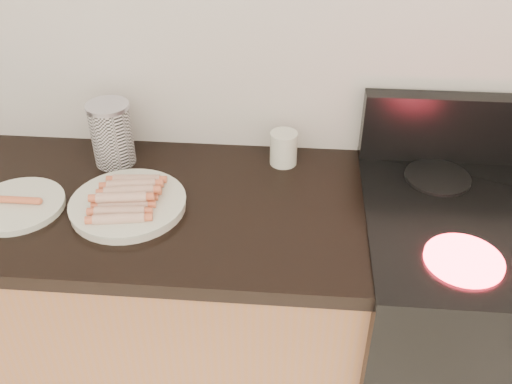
# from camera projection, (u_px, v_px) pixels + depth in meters

# --- Properties ---
(wall_back) EXTENTS (4.00, 0.04, 2.60)m
(wall_back) POSITION_uv_depth(u_px,v_px,m) (222.00, 16.00, 1.52)
(wall_back) COLOR silver
(wall_back) RESTS_ON ground
(cabinet_base) EXTENTS (2.20, 0.59, 0.86)m
(cabinet_base) POSITION_uv_depth(u_px,v_px,m) (2.00, 311.00, 1.82)
(cabinet_base) COLOR brown
(cabinet_base) RESTS_ON floor
(stove) EXTENTS (0.76, 0.65, 0.91)m
(stove) POSITION_uv_depth(u_px,v_px,m) (477.00, 340.00, 1.70)
(stove) COLOR black
(stove) RESTS_ON floor
(stove_panel) EXTENTS (0.76, 0.06, 0.20)m
(stove_panel) POSITION_uv_depth(u_px,v_px,m) (498.00, 130.00, 1.61)
(stove_panel) COLOR black
(stove_panel) RESTS_ON stove
(burner_near_left) EXTENTS (0.18, 0.18, 0.01)m
(burner_near_left) POSITION_uv_depth(u_px,v_px,m) (464.00, 260.00, 1.30)
(burner_near_left) COLOR #FF1E2D
(burner_near_left) RESTS_ON stove
(burner_far_left) EXTENTS (0.18, 0.18, 0.01)m
(burner_far_left) POSITION_uv_depth(u_px,v_px,m) (438.00, 177.00, 1.58)
(burner_far_left) COLOR black
(burner_far_left) RESTS_ON stove
(main_plate) EXTENTS (0.35, 0.35, 0.02)m
(main_plate) POSITION_uv_depth(u_px,v_px,m) (128.00, 205.00, 1.48)
(main_plate) COLOR white
(main_plate) RESTS_ON counter_slab
(side_plate) EXTENTS (0.27, 0.27, 0.02)m
(side_plate) POSITION_uv_depth(u_px,v_px,m) (18.00, 205.00, 1.49)
(side_plate) COLOR white
(side_plate) RESTS_ON counter_slab
(hotdog_pile) EXTENTS (0.13, 0.21, 0.05)m
(hotdog_pile) POSITION_uv_depth(u_px,v_px,m) (127.00, 196.00, 1.47)
(hotdog_pile) COLOR maroon
(hotdog_pile) RESTS_ON main_plate
(plain_sausages) EXTENTS (0.12, 0.02, 0.02)m
(plain_sausages) POSITION_uv_depth(u_px,v_px,m) (16.00, 200.00, 1.48)
(plain_sausages) COLOR #C7834D
(plain_sausages) RESTS_ON side_plate
(canister) EXTENTS (0.12, 0.12, 0.19)m
(canister) POSITION_uv_depth(u_px,v_px,m) (112.00, 134.00, 1.62)
(canister) COLOR silver
(canister) RESTS_ON counter_slab
(mug) EXTENTS (0.10, 0.10, 0.10)m
(mug) POSITION_uv_depth(u_px,v_px,m) (284.00, 148.00, 1.64)
(mug) COLOR white
(mug) RESTS_ON counter_slab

